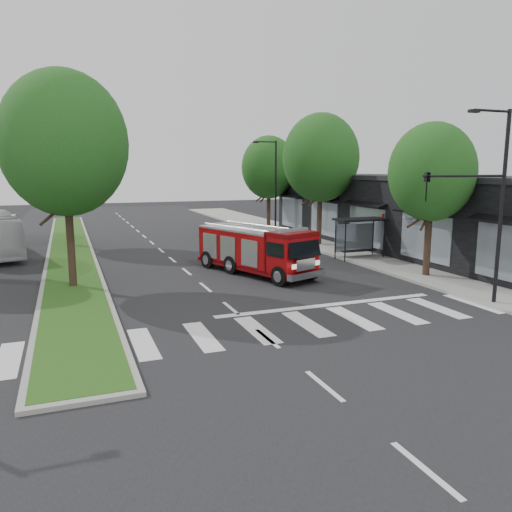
{
  "coord_description": "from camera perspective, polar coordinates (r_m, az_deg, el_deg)",
  "views": [
    {
      "loc": [
        -6.1,
        -18.95,
        5.65
      ],
      "look_at": [
        1.78,
        1.75,
        1.8
      ],
      "focal_mm": 35.0,
      "sensor_mm": 36.0,
      "label": 1
    }
  ],
  "objects": [
    {
      "name": "streetlight_right_near",
      "position": [
        22.06,
        24.79,
        6.41
      ],
      "size": [
        4.08,
        0.22,
        8.0
      ],
      "color": "black",
      "rests_on": "ground"
    },
    {
      "name": "ground",
      "position": [
        20.69,
        -2.9,
        -6.0
      ],
      "size": [
        140.0,
        140.0,
        0.0
      ],
      "primitive_type": "plane",
      "color": "black",
      "rests_on": "ground"
    },
    {
      "name": "median",
      "position": [
        37.36,
        -20.45,
        0.66
      ],
      "size": [
        3.0,
        50.0,
        0.15
      ],
      "color": "gray",
      "rests_on": "ground"
    },
    {
      "name": "tree_median_near",
      "position": [
        24.97,
        -21.06,
        11.89
      ],
      "size": [
        5.8,
        5.8,
        10.16
      ],
      "color": "black",
      "rests_on": "ground"
    },
    {
      "name": "storefront_row",
      "position": [
        37.17,
        17.74,
        4.53
      ],
      "size": [
        8.0,
        30.0,
        5.0
      ],
      "primitive_type": "cube",
      "color": "black",
      "rests_on": "ground"
    },
    {
      "name": "sidewalk_right",
      "position": [
        34.86,
        11.73,
        0.45
      ],
      "size": [
        5.0,
        80.0,
        0.15
      ],
      "primitive_type": "cube",
      "color": "gray",
      "rests_on": "ground"
    },
    {
      "name": "streetlight_right_far",
      "position": [
        42.29,
        2.07,
        8.26
      ],
      "size": [
        2.11,
        0.2,
        8.0
      ],
      "color": "black",
      "rests_on": "ground"
    },
    {
      "name": "fire_engine",
      "position": [
        27.17,
        -0.06,
        0.68
      ],
      "size": [
        4.9,
        8.24,
        2.74
      ],
      "rotation": [
        0.0,
        0.0,
        0.35
      ],
      "color": "#560406",
      "rests_on": "ground"
    },
    {
      "name": "tree_right_near",
      "position": [
        27.36,
        19.44,
        9.01
      ],
      "size": [
        4.4,
        4.4,
        8.05
      ],
      "color": "black",
      "rests_on": "ground"
    },
    {
      "name": "tree_right_far",
      "position": [
        46.41,
        1.46,
        10.08
      ],
      "size": [
        5.0,
        5.0,
        8.73
      ],
      "color": "black",
      "rests_on": "ground"
    },
    {
      "name": "bus_shelter",
      "position": [
        32.35,
        11.66,
        3.25
      ],
      "size": [
        3.2,
        1.6,
        2.61
      ],
      "color": "black",
      "rests_on": "ground"
    },
    {
      "name": "tree_median_far",
      "position": [
        38.96,
        -21.06,
        10.45
      ],
      "size": [
        5.6,
        5.6,
        9.72
      ],
      "color": "black",
      "rests_on": "ground"
    },
    {
      "name": "tree_right_mid",
      "position": [
        37.36,
        7.4,
        11.06
      ],
      "size": [
        5.6,
        5.6,
        9.72
      ],
      "color": "black",
      "rests_on": "ground"
    }
  ]
}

